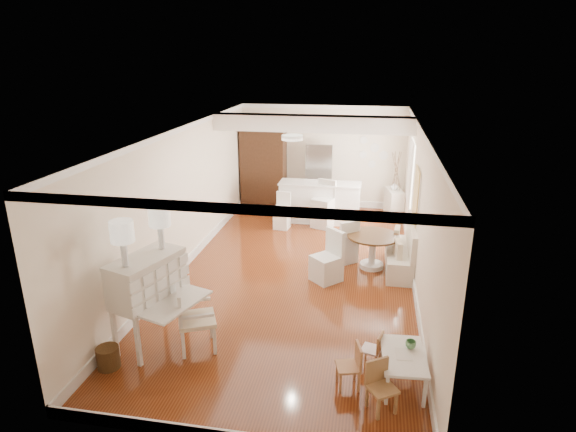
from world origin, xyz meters
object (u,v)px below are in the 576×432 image
(kids_table, at_px, (402,369))
(fridge, at_px, (332,178))
(bar_stool_left, at_px, (282,211))
(kids_chair_a, at_px, (348,366))
(gustavian_armchair, at_px, (197,318))
(dining_table, at_px, (372,251))
(wicker_basket, at_px, (108,357))
(secretary_bureau, at_px, (149,301))
(kids_chair_b, at_px, (371,349))
(kids_chair_c, at_px, (382,388))
(slip_chair_near, at_px, (326,256))
(pantry_cabinet, at_px, (264,166))
(bar_stool_right, at_px, (323,204))
(sideboard, at_px, (394,204))
(slip_chair_far, at_px, (344,240))
(breakfast_counter, at_px, (320,202))

(kids_table, height_order, fridge, fridge)
(bar_stool_left, bearing_deg, kids_chair_a, -64.68)
(gustavian_armchair, bearing_deg, bar_stool_left, -27.32)
(dining_table, bearing_deg, wicker_basket, -131.71)
(secretary_bureau, distance_m, kids_chair_b, 3.23)
(wicker_basket, xyz_separation_m, dining_table, (3.51, 3.94, 0.20))
(kids_chair_c, xyz_separation_m, fridge, (-1.33, 7.80, 0.58))
(slip_chair_near, bearing_deg, bar_stool_left, 161.14)
(secretary_bureau, distance_m, kids_table, 3.64)
(kids_table, relative_size, kids_chair_a, 1.47)
(secretary_bureau, bearing_deg, kids_chair_a, 8.85)
(kids_chair_a, bearing_deg, pantry_cabinet, -174.03)
(kids_chair_b, height_order, bar_stool_right, bar_stool_right)
(gustavian_armchair, xyz_separation_m, sideboard, (2.98, 6.56, -0.11))
(kids_chair_c, distance_m, slip_chair_near, 3.55)
(gustavian_armchair, distance_m, bar_stool_left, 5.23)
(slip_chair_far, bearing_deg, bar_stool_right, -108.23)
(gustavian_armchair, xyz_separation_m, slip_chair_far, (1.88, 3.51, -0.03))
(secretary_bureau, height_order, kids_chair_c, secretary_bureau)
(breakfast_counter, height_order, bar_stool_left, breakfast_counter)
(secretary_bureau, relative_size, sideboard, 1.79)
(kids_chair_c, bearing_deg, bar_stool_left, 78.01)
(dining_table, bearing_deg, bar_stool_left, 138.66)
(kids_chair_b, distance_m, bar_stool_left, 5.68)
(secretary_bureau, distance_m, bar_stool_right, 5.85)
(pantry_cabinet, xyz_separation_m, fridge, (1.90, -0.03, -0.25))
(kids_chair_c, distance_m, sideboard, 7.43)
(dining_table, bearing_deg, kids_chair_b, -89.38)
(bar_stool_left, bearing_deg, dining_table, -34.98)
(kids_chair_c, relative_size, breakfast_counter, 0.32)
(gustavian_armchair, xyz_separation_m, slip_chair_near, (1.62, 2.54, 0.01))
(wicker_basket, bearing_deg, kids_chair_a, 3.12)
(gustavian_armchair, bearing_deg, fridge, -35.23)
(fridge, bearing_deg, breakfast_counter, -100.78)
(pantry_cabinet, distance_m, fridge, 1.92)
(kids_chair_c, bearing_deg, pantry_cabinet, 79.04)
(kids_chair_c, bearing_deg, bar_stool_right, 69.05)
(wicker_basket, relative_size, kids_chair_c, 0.48)
(dining_table, relative_size, bar_stool_left, 1.15)
(dining_table, bearing_deg, slip_chair_near, -138.76)
(secretary_bureau, xyz_separation_m, slip_chair_near, (2.32, 2.55, -0.21))
(sideboard, bearing_deg, kids_chair_c, -105.40)
(kids_chair_a, relative_size, bar_stool_left, 0.69)
(slip_chair_far, xyz_separation_m, bar_stool_left, (-1.63, 1.71, -0.02))
(pantry_cabinet, bearing_deg, secretary_bureau, -90.82)
(gustavian_armchair, height_order, sideboard, gustavian_armchair)
(slip_chair_near, distance_m, slip_chair_far, 1.01)
(gustavian_armchair, relative_size, sideboard, 1.24)
(kids_chair_b, relative_size, bar_stool_left, 0.60)
(slip_chair_near, xyz_separation_m, bar_stool_right, (-0.39, 2.97, 0.09))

